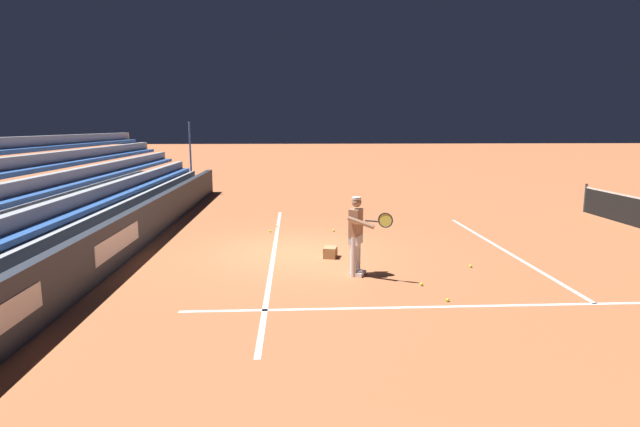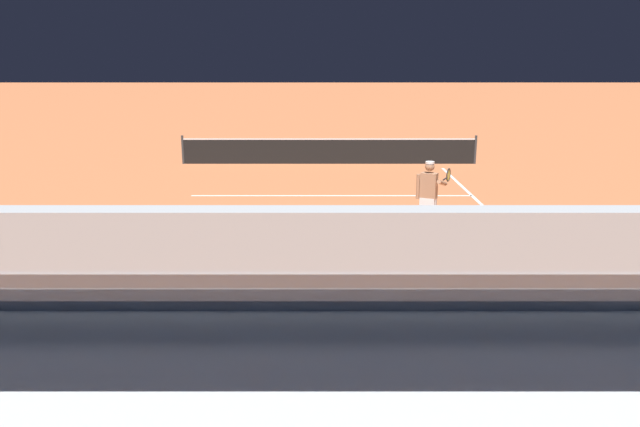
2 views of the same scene
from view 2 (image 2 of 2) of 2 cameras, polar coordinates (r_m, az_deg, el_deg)
name	(u,v)px [view 2 (image 2 of 2)]	position (r m, az deg, el deg)	size (l,w,h in m)	color
ground_plane	(336,254)	(12.94, 1.51, -3.74)	(160.00, 160.00, 0.00)	#B7663D
court_baseline_white	(337,262)	(12.46, 1.57, -4.45)	(12.00, 0.10, 0.01)	white
court_sideline_white	(485,208)	(17.36, 14.86, 0.50)	(0.10, 12.00, 0.01)	white
court_service_line_white	(332,196)	(18.24, 1.07, 1.65)	(8.22, 0.10, 0.01)	white
back_wall_sponsor_board	(345,307)	(8.92, 2.30, -8.56)	(24.25, 0.25, 1.10)	#2D333D
bleacher_stand	(352,372)	(6.82, 2.96, -14.24)	(23.04, 3.20, 3.40)	#9EA3A8
tennis_player	(429,197)	(14.22, 9.93, 1.45)	(0.88, 0.89, 1.71)	silver
ball_box_cardboard	(362,236)	(13.79, 3.88, -2.05)	(0.40, 0.30, 0.26)	#A87F51
tennis_ball_on_baseline	(487,218)	(16.20, 15.00, -0.38)	(0.07, 0.07, 0.07)	#CCE533
tennis_ball_toward_net	(176,261)	(12.74, -12.99, -4.25)	(0.07, 0.07, 0.07)	#CCE533
tennis_ball_stray_back	(212,264)	(12.43, -9.88, -4.57)	(0.07, 0.07, 0.07)	#CCE533
tennis_ball_by_box	(451,220)	(15.75, 11.91, -0.61)	(0.07, 0.07, 0.07)	#CCE533
tennis_ball_far_right	(393,206)	(16.95, 6.74, 0.66)	(0.07, 0.07, 0.07)	#CCE533
tennis_ball_far_left	(226,236)	(14.26, -8.57, -2.03)	(0.07, 0.07, 0.07)	#CCE533
tennis_net	(329,151)	(23.53, 0.83, 5.75)	(11.09, 0.09, 1.07)	#33383D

